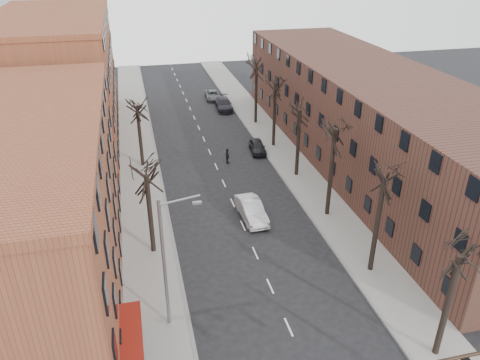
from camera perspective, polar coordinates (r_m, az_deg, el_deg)
sidewalk_left at (r=52.04m, az=-12.23°, el=2.19°), size 4.00×90.00×0.15m
sidewalk_right at (r=54.45m, az=4.80°, el=3.88°), size 4.00×90.00×0.15m
building_left_near at (r=32.50m, az=-25.89°, el=-4.31°), size 12.00×26.00×12.00m
building_left_far at (r=58.82m, az=-21.22°, el=11.07°), size 12.00×28.00×14.00m
building_right at (r=51.47m, az=15.32°, el=7.48°), size 12.00×50.00×10.00m
tree_right_a at (r=31.22m, az=22.64°, el=-18.99°), size 5.20×5.20×10.00m
tree_right_b at (r=36.08m, az=15.54°, el=-10.56°), size 5.20×5.20×10.80m
tree_right_c at (r=41.92m, az=10.53°, el=-4.20°), size 5.20×5.20×11.60m
tree_right_d at (r=48.38m, az=6.86°, el=0.56°), size 5.20×5.20×10.00m
tree_right_e at (r=55.24m, az=4.08°, el=4.17°), size 5.20×5.20×10.80m
tree_right_f at (r=62.38m, az=1.91°, el=6.96°), size 5.20×5.20×11.60m
tree_left_a at (r=37.25m, az=-10.45°, el=-8.59°), size 5.20×5.20×9.50m
tree_left_b at (r=51.17m, az=-11.73°, el=1.70°), size 5.20×5.20×9.50m
streetlight at (r=27.84m, az=-8.93°, el=-9.48°), size 2.45×0.22×9.03m
silver_sedan at (r=40.32m, az=1.41°, el=-3.69°), size 2.00×5.07×1.64m
parked_car_near at (r=53.22m, az=2.14°, el=4.10°), size 1.98×4.13×1.36m
parked_car_mid at (r=67.53m, az=-1.98°, el=9.24°), size 2.51×5.46×1.55m
parked_car_far at (r=72.27m, az=-3.34°, el=10.30°), size 2.40×4.66×1.26m
pedestrian_crossing at (r=50.39m, az=-1.54°, el=2.95°), size 0.52×1.04×1.70m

